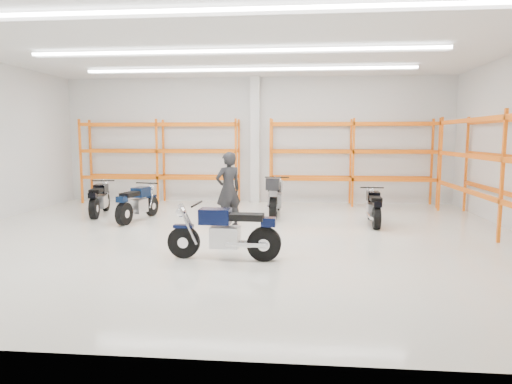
# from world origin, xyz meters

# --- Properties ---
(ground) EXTENTS (14.00, 14.00, 0.00)m
(ground) POSITION_xyz_m (0.00, 0.00, 0.00)
(ground) COLOR silver
(ground) RESTS_ON ground
(room_shell) EXTENTS (14.02, 12.02, 4.51)m
(room_shell) POSITION_xyz_m (0.00, 0.03, 3.28)
(room_shell) COLOR silver
(room_shell) RESTS_ON ground
(motorcycle_main) EXTENTS (2.24, 0.74, 1.10)m
(motorcycle_main) POSITION_xyz_m (0.23, -1.99, 0.52)
(motorcycle_main) COLOR black
(motorcycle_main) RESTS_ON ground
(motorcycle_back_a) EXTENTS (0.71, 2.07, 1.02)m
(motorcycle_back_a) POSITION_xyz_m (-4.45, 2.62, 0.48)
(motorcycle_back_a) COLOR black
(motorcycle_back_a) RESTS_ON ground
(motorcycle_back_b) EXTENTS (0.80, 2.11, 1.04)m
(motorcycle_back_b) POSITION_xyz_m (-2.99, 1.83, 0.49)
(motorcycle_back_b) COLOR black
(motorcycle_back_b) RESTS_ON ground
(motorcycle_back_c) EXTENTS (0.76, 2.39, 1.23)m
(motorcycle_back_c) POSITION_xyz_m (0.87, 2.98, 0.59)
(motorcycle_back_c) COLOR black
(motorcycle_back_c) RESTS_ON ground
(motorcycle_back_d) EXTENTS (0.66, 1.98, 0.97)m
(motorcycle_back_d) POSITION_xyz_m (3.61, 1.88, 0.45)
(motorcycle_back_d) COLOR black
(motorcycle_back_d) RESTS_ON ground
(standing_man) EXTENTS (0.86, 0.82, 1.98)m
(standing_man) POSITION_xyz_m (-0.28, 1.25, 0.99)
(standing_man) COLOR black
(standing_man) RESTS_ON ground
(structural_column) EXTENTS (0.32, 0.32, 4.50)m
(structural_column) POSITION_xyz_m (0.00, 5.82, 2.25)
(structural_column) COLOR white
(structural_column) RESTS_ON ground
(pallet_racking_back_left) EXTENTS (5.67, 0.87, 3.00)m
(pallet_racking_back_left) POSITION_xyz_m (-3.40, 5.48, 1.79)
(pallet_racking_back_left) COLOR orange
(pallet_racking_back_left) RESTS_ON ground
(pallet_racking_back_right) EXTENTS (5.67, 0.87, 3.00)m
(pallet_racking_back_right) POSITION_xyz_m (3.40, 5.48, 1.79)
(pallet_racking_back_right) COLOR orange
(pallet_racking_back_right) RESTS_ON ground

